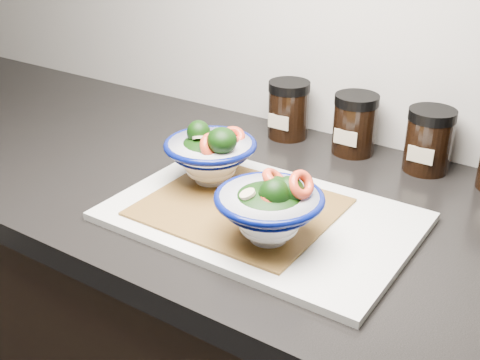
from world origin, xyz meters
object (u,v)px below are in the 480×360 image
Objects in this scene: cutting_board at (261,216)px; spice_jar_c at (429,140)px; bowl_right at (270,209)px; spice_jar_b at (355,124)px; bowl_left at (211,154)px; spice_jar_a at (288,109)px.

cutting_board is 3.98× the size of spice_jar_c.
spice_jar_b is at bearing 96.41° from bowl_right.
cutting_board is 0.14m from bowl_left.
spice_jar_b is at bearing 180.00° from spice_jar_c.
bowl_right reaches higher than spice_jar_c.
spice_jar_c is (0.28, 0.00, 0.00)m from spice_jar_a.
bowl_right is 1.34× the size of spice_jar_c.
cutting_board is at bearing -66.97° from spice_jar_a.
spice_jar_b is at bearing 0.00° from spice_jar_a.
spice_jar_c reaches higher than cutting_board.
bowl_right reaches higher than bowl_left.
bowl_left is 1.35× the size of spice_jar_c.
bowl_left is 0.27m from spice_jar_a.
spice_jar_c is (0.27, 0.27, -0.01)m from bowl_left.
spice_jar_a is (-0.01, 0.27, -0.01)m from bowl_left.
spice_jar_b is (-0.04, 0.37, -0.01)m from bowl_right.
bowl_left is 0.38m from spice_jar_c.
bowl_left is 0.30m from spice_jar_b.
spice_jar_a and spice_jar_c have the same top height.
spice_jar_a and spice_jar_b have the same top height.
bowl_right is at bearing -49.76° from cutting_board.
bowl_left is 0.20m from bowl_right.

